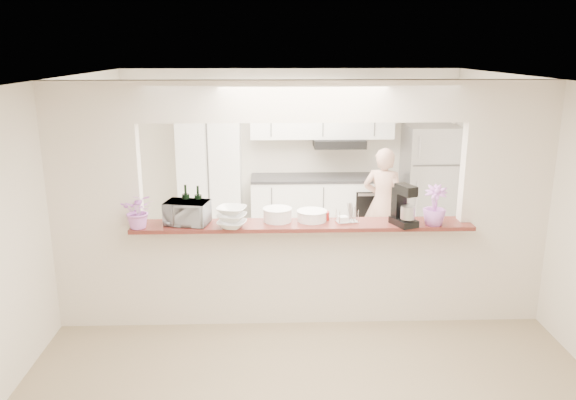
{
  "coord_description": "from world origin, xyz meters",
  "views": [
    {
      "loc": [
        -0.32,
        -5.42,
        2.79
      ],
      "look_at": [
        -0.13,
        0.3,
        1.24
      ],
      "focal_mm": 35.0,
      "sensor_mm": 36.0,
      "label": 1
    }
  ],
  "objects_px": {
    "stand_mixer": "(404,207)",
    "person": "(383,204)",
    "refrigerator": "(429,182)",
    "toaster_oven": "(187,213)"
  },
  "relations": [
    {
      "from": "stand_mixer",
      "to": "person",
      "type": "bearing_deg",
      "value": 84.03
    },
    {
      "from": "stand_mixer",
      "to": "refrigerator",
      "type": "bearing_deg",
      "value": 69.26
    },
    {
      "from": "refrigerator",
      "to": "person",
      "type": "bearing_deg",
      "value": -135.99
    },
    {
      "from": "stand_mixer",
      "to": "person",
      "type": "xyz_separation_m",
      "value": [
        0.21,
        1.97,
        -0.52
      ]
    },
    {
      "from": "refrigerator",
      "to": "toaster_oven",
      "type": "relative_size",
      "value": 4.03
    },
    {
      "from": "refrigerator",
      "to": "person",
      "type": "height_order",
      "value": "refrigerator"
    },
    {
      "from": "stand_mixer",
      "to": "toaster_oven",
      "type": "bearing_deg",
      "value": 177.4
    },
    {
      "from": "toaster_oven",
      "to": "person",
      "type": "relative_size",
      "value": 0.28
    },
    {
      "from": "refrigerator",
      "to": "stand_mixer",
      "type": "bearing_deg",
      "value": -110.74
    },
    {
      "from": "toaster_oven",
      "to": "stand_mixer",
      "type": "bearing_deg",
      "value": 9.02
    }
  ]
}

